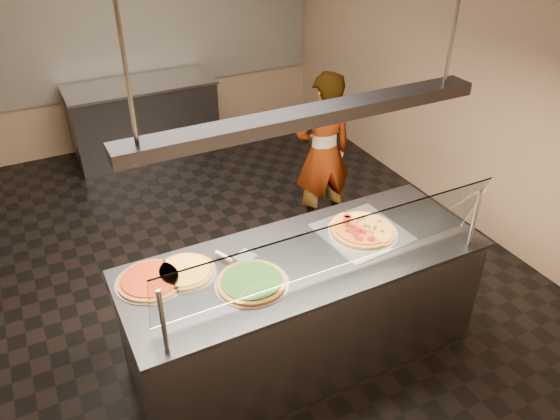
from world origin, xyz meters
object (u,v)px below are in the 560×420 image
prep_table (144,119)px  worker (323,153)px  half_pizza_pepperoni (349,233)px  pizza_spatula (232,256)px  heat_lamp_housing (310,116)px  pizza_cheese (185,271)px  pizza_spinach (252,282)px  pizza_tomato (150,280)px  serving_counter (304,308)px  perforated_tray (362,232)px  half_pizza_sausage (375,225)px  sneeze_guard (334,248)px

prep_table → worker: size_ratio=1.09×
half_pizza_pepperoni → pizza_spatula: size_ratio=1.97×
half_pizza_pepperoni → heat_lamp_housing: heat_lamp_housing is taller
pizza_cheese → prep_table: size_ratio=0.23×
pizza_spinach → prep_table: 4.05m
pizza_tomato → heat_lamp_housing: (1.01, -0.22, 1.01)m
pizza_cheese → pizza_tomato: same height
heat_lamp_housing → pizza_cheese: bearing=165.2°
serving_counter → prep_table: bearing=91.6°
pizza_cheese → worker: size_ratio=0.25×
half_pizza_pepperoni → pizza_tomato: half_pizza_pepperoni is taller
serving_counter → pizza_spatula: (-0.45, 0.20, 0.49)m
perforated_tray → serving_counter: bearing=-173.0°
half_pizza_pepperoni → pizza_cheese: (-1.18, 0.14, -0.02)m
pizza_tomato → prep_table: size_ratio=0.25×
perforated_tray → half_pizza_sausage: size_ratio=1.26×
prep_table → heat_lamp_housing: heat_lamp_housing is taller
pizza_cheese → heat_lamp_housing: size_ratio=0.18×
pizza_cheese → pizza_spatula: pizza_spatula is taller
pizza_cheese → heat_lamp_housing: bearing=-14.8°
pizza_spatula → worker: (1.48, 1.28, -0.14)m
serving_counter → pizza_cheese: (-0.78, 0.21, 0.48)m
pizza_spinach → prep_table: (0.33, 4.01, -0.48)m
heat_lamp_housing → half_pizza_sausage: bearing=5.9°
pizza_spinach → pizza_spatula: (-0.01, 0.29, 0.01)m
sneeze_guard → prep_table: (-0.11, 4.26, -0.76)m
sneeze_guard → pizza_tomato: bearing=150.9°
half_pizza_sausage → pizza_spinach: bearing=-171.7°
half_pizza_pepperoni → sneeze_guard: bearing=-134.2°
sneeze_guard → perforated_tray: bearing=38.7°
serving_counter → prep_table: (-0.11, 3.92, 0.00)m
pizza_tomato → worker: size_ratio=0.27×
pizza_tomato → serving_counter: bearing=-12.2°
pizza_spatula → prep_table: 3.77m
heat_lamp_housing → prep_table: bearing=91.6°
half_pizza_pepperoni → pizza_spinach: 0.85m
pizza_spatula → heat_lamp_housing: heat_lamp_housing is taller
half_pizza_pepperoni → perforated_tray: bearing=-0.3°
pizza_tomato → pizza_spatula: size_ratio=1.80×
sneeze_guard → heat_lamp_housing: (-0.00, 0.34, 0.72)m
pizza_cheese → heat_lamp_housing: (0.78, -0.21, 1.01)m
perforated_tray → worker: bearing=69.7°
pizza_cheese → pizza_spatula: size_ratio=1.65×
half_pizza_sausage → pizza_cheese: 1.41m
half_pizza_pepperoni → pizza_spinach: bearing=-169.6°
prep_table → pizza_cheese: bearing=-100.3°
sneeze_guard → perforated_tray: sneeze_guard is taller
sneeze_guard → heat_lamp_housing: size_ratio=0.99×
half_pizza_sausage → pizza_spinach: 1.07m
pizza_spinach → pizza_tomato: (-0.57, 0.31, -0.00)m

